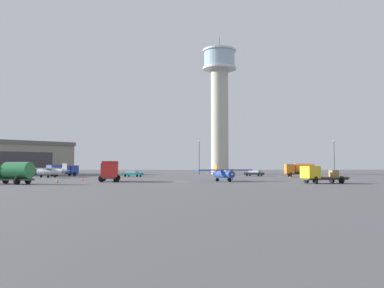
# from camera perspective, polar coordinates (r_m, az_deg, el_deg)

# --- Properties ---
(ground_plane) EXTENTS (400.00, 400.00, 0.00)m
(ground_plane) POSITION_cam_1_polar(r_m,az_deg,el_deg) (62.20, -2.78, -5.28)
(ground_plane) COLOR #545456
(control_tower) EXTENTS (10.07, 10.07, 41.42)m
(control_tower) POSITION_cam_1_polar(r_m,az_deg,el_deg) (123.21, 3.88, 6.50)
(control_tower) COLOR #B2AD9E
(control_tower) RESTS_ON ground_plane
(hangar) EXTENTS (37.48, 36.51, 9.15)m
(hangar) POSITION_cam_1_polar(r_m,az_deg,el_deg) (125.94, -24.37, -1.83)
(hangar) COLOR gray
(hangar) RESTS_ON ground_plane
(airplane_blue) EXTENTS (9.09, 7.13, 2.70)m
(airplane_blue) POSITION_cam_1_polar(r_m,az_deg,el_deg) (63.40, 4.43, -4.10)
(airplane_blue) COLOR #2847A8
(airplane_blue) RESTS_ON ground_plane
(airplane_silver) EXTENTS (7.64, 9.64, 2.91)m
(airplane_silver) POSITION_cam_1_polar(r_m,az_deg,el_deg) (88.29, -19.11, -3.59)
(airplane_silver) COLOR #B7BABF
(airplane_silver) RESTS_ON ground_plane
(truck_flatbed_yellow) EXTENTS (6.55, 3.99, 2.36)m
(truck_flatbed_yellow) POSITION_cam_1_polar(r_m,az_deg,el_deg) (58.08, 17.30, -4.15)
(truck_flatbed_yellow) COLOR #38383D
(truck_flatbed_yellow) RESTS_ON ground_plane
(truck_fuel_tanker_green) EXTENTS (6.01, 4.27, 2.90)m
(truck_fuel_tanker_green) POSITION_cam_1_polar(r_m,az_deg,el_deg) (58.06, -23.75, -3.60)
(truck_fuel_tanker_green) COLOR #38383D
(truck_fuel_tanker_green) RESTS_ON ground_plane
(truck_box_red) EXTENTS (3.49, 6.41, 3.12)m
(truck_box_red) POSITION_cam_1_polar(r_m,az_deg,el_deg) (63.73, -11.42, -3.60)
(truck_box_red) COLOR #38383D
(truck_box_red) RESTS_ON ground_plane
(truck_box_blue) EXTENTS (6.82, 6.57, 2.61)m
(truck_box_blue) POSITION_cam_1_polar(r_m,az_deg,el_deg) (100.13, -17.68, -3.44)
(truck_box_blue) COLOR #38383D
(truck_box_blue) RESTS_ON ground_plane
(truck_fuel_tanker_orange) EXTENTS (6.47, 3.69, 3.04)m
(truck_fuel_tanker_orange) POSITION_cam_1_polar(r_m,az_deg,el_deg) (93.81, 14.85, -3.41)
(truck_fuel_tanker_orange) COLOR #38383D
(truck_fuel_tanker_orange) RESTS_ON ground_plane
(car_black) EXTENTS (4.56, 4.21, 1.37)m
(car_black) POSITION_cam_1_polar(r_m,az_deg,el_deg) (96.78, 8.72, -4.04)
(car_black) COLOR black
(car_black) RESTS_ON ground_plane
(car_teal) EXTENTS (4.77, 3.45, 1.37)m
(car_teal) POSITION_cam_1_polar(r_m,az_deg,el_deg) (91.26, -8.32, -4.10)
(car_teal) COLOR teal
(car_teal) RESTS_ON ground_plane
(light_post_west) EXTENTS (0.44, 0.44, 9.15)m
(light_post_west) POSITION_cam_1_polar(r_m,az_deg,el_deg) (111.75, 19.27, -1.38)
(light_post_west) COLOR #38383D
(light_post_west) RESTS_ON ground_plane
(light_post_east) EXTENTS (0.44, 0.44, 9.61)m
(light_post_east) POSITION_cam_1_polar(r_m,az_deg,el_deg) (113.59, 1.01, -1.45)
(light_post_east) COLOR #38383D
(light_post_east) RESTS_ON ground_plane
(traffic_cone_near_left) EXTENTS (0.36, 0.36, 0.55)m
(traffic_cone_near_left) POSITION_cam_1_polar(r_m,az_deg,el_deg) (70.19, -15.10, -4.71)
(traffic_cone_near_left) COLOR black
(traffic_cone_near_left) RESTS_ON ground_plane
(traffic_cone_near_right) EXTENTS (0.36, 0.36, 0.72)m
(traffic_cone_near_right) POSITION_cam_1_polar(r_m,az_deg,el_deg) (61.15, -18.38, -4.84)
(traffic_cone_near_right) COLOR black
(traffic_cone_near_right) RESTS_ON ground_plane
(traffic_cone_mid_apron) EXTENTS (0.36, 0.36, 0.60)m
(traffic_cone_mid_apron) POSITION_cam_1_polar(r_m,az_deg,el_deg) (76.61, 13.61, -4.57)
(traffic_cone_mid_apron) COLOR black
(traffic_cone_mid_apron) RESTS_ON ground_plane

